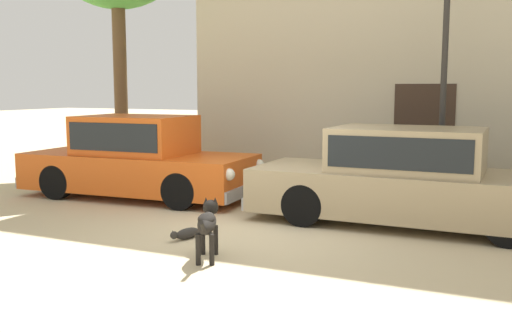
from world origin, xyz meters
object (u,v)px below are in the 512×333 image
parked_sedan_second (409,177)px  stray_cat (186,234)px  parked_sedan_nearest (138,158)px  stray_dog_spotted (207,222)px  street_lamp (445,62)px

parked_sedan_second → stray_cat: size_ratio=7.76×
parked_sedan_nearest → parked_sedan_second: 4.98m
stray_dog_spotted → stray_cat: stray_dog_spotted is taller
stray_dog_spotted → street_lamp: (2.11, 4.20, 2.00)m
parked_sedan_nearest → stray_cat: size_ratio=7.27×
parked_sedan_nearest → parked_sedan_second: bearing=-4.8°
parked_sedan_second → street_lamp: 2.25m
stray_dog_spotted → stray_cat: size_ratio=1.66×
parked_sedan_second → street_lamp: size_ratio=1.26×
street_lamp → parked_sedan_nearest: bearing=-166.4°
parked_sedan_nearest → parked_sedan_second: parked_sedan_nearest is taller
stray_dog_spotted → street_lamp: bearing=-49.5°
parked_sedan_nearest → stray_cat: bearing=-46.1°
parked_sedan_nearest → stray_cat: 3.39m
stray_cat → street_lamp: size_ratio=0.16×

